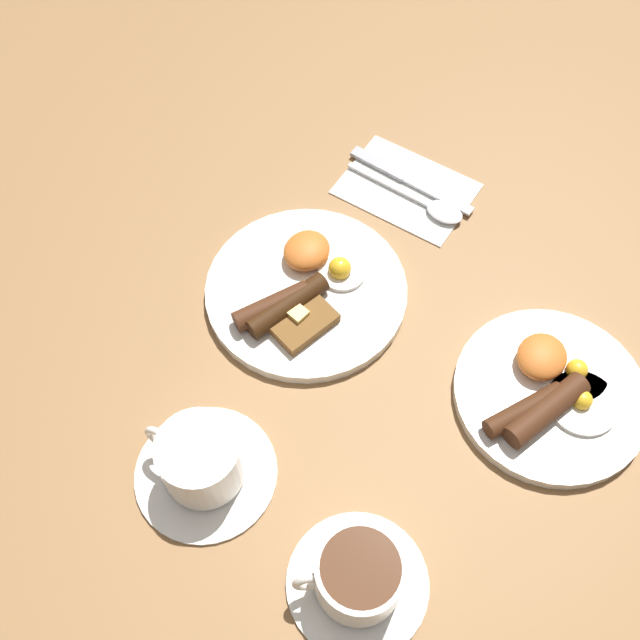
{
  "coord_description": "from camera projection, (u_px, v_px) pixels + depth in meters",
  "views": [
    {
      "loc": [
        0.43,
        0.29,
        0.79
      ],
      "look_at": [
        0.04,
        0.04,
        0.03
      ],
      "focal_mm": 42.0,
      "sensor_mm": 36.0,
      "label": 1
    }
  ],
  "objects": [
    {
      "name": "napkin",
      "position": [
        406.0,
        188.0,
        1.03
      ],
      "size": [
        0.13,
        0.17,
        0.01
      ],
      "primitive_type": "cube",
      "rotation": [
        0.0,
        0.0,
        0.0
      ],
      "color": "white",
      "rests_on": "ground_plane"
    },
    {
      "name": "spoon",
      "position": [
        433.0,
        206.0,
        1.01
      ],
      "size": [
        0.04,
        0.18,
        0.01
      ],
      "rotation": [
        0.0,
        0.0,
        1.54
      ],
      "color": "silver",
      "rests_on": "napkin"
    },
    {
      "name": "breakfast_plate_near",
      "position": [
        304.0,
        290.0,
        0.93
      ],
      "size": [
        0.25,
        0.25,
        0.04
      ],
      "color": "white",
      "rests_on": "ground_plane"
    },
    {
      "name": "ground_plane",
      "position": [
        306.0,
        294.0,
        0.95
      ],
      "size": [
        3.0,
        3.0,
        0.0
      ],
      "primitive_type": "plane",
      "color": "olive"
    },
    {
      "name": "teacup_near",
      "position": [
        201.0,
        462.0,
        0.79
      ],
      "size": [
        0.16,
        0.16,
        0.08
      ],
      "color": "white",
      "rests_on": "ground_plane"
    },
    {
      "name": "teacup_far",
      "position": [
        358.0,
        577.0,
        0.74
      ],
      "size": [
        0.15,
        0.15,
        0.07
      ],
      "color": "white",
      "rests_on": "ground_plane"
    },
    {
      "name": "breakfast_plate_far",
      "position": [
        550.0,
        392.0,
        0.86
      ],
      "size": [
        0.22,
        0.22,
        0.04
      ],
      "color": "white",
      "rests_on": "ground_plane"
    },
    {
      "name": "knife",
      "position": [
        404.0,
        177.0,
        1.04
      ],
      "size": [
        0.03,
        0.19,
        0.01
      ],
      "rotation": [
        0.0,
        0.0,
        1.52
      ],
      "color": "silver",
      "rests_on": "napkin"
    }
  ]
}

